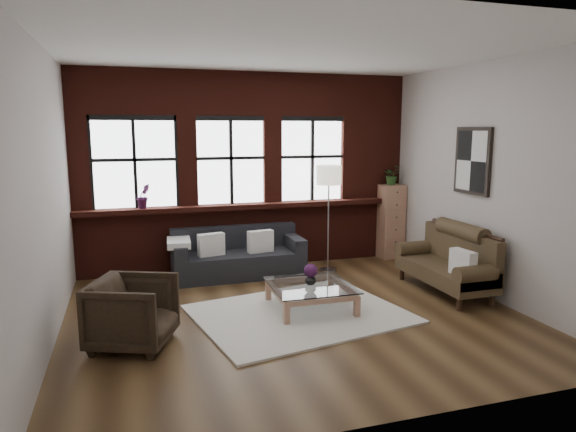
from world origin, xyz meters
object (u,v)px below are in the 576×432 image
object	(u,v)px
vase	(311,279)
drawer_chest	(390,221)
vintage_settee	(445,261)
armchair	(133,313)
dark_sofa	(238,253)
floor_lamp	(328,215)
coffee_table	(311,297)

from	to	relation	value
vase	drawer_chest	xyz separation A→B (m)	(2.28, 2.13, 0.25)
vintage_settee	armchair	bearing A→B (deg)	-171.83
armchair	vase	size ratio (longest dim) A/B	5.41
dark_sofa	floor_lamp	size ratio (longest dim) A/B	1.08
floor_lamp	drawer_chest	bearing A→B (deg)	20.25
dark_sofa	coffee_table	bearing A→B (deg)	-72.26
dark_sofa	vase	bearing A→B (deg)	-72.26
drawer_chest	coffee_table	bearing A→B (deg)	-136.88
coffee_table	vase	world-z (taller)	vase
dark_sofa	armchair	world-z (taller)	armchair
floor_lamp	vase	bearing A→B (deg)	-118.54
vintage_settee	armchair	size ratio (longest dim) A/B	2.07
drawer_chest	vase	bearing A→B (deg)	-136.88
vase	drawer_chest	bearing A→B (deg)	43.12
drawer_chest	floor_lamp	world-z (taller)	floor_lamp
coffee_table	drawer_chest	world-z (taller)	drawer_chest
dark_sofa	floor_lamp	world-z (taller)	floor_lamp
vintage_settee	floor_lamp	bearing A→B (deg)	127.76
vintage_settee	vase	bearing A→B (deg)	-176.93
vintage_settee	drawer_chest	bearing A→B (deg)	83.51
drawer_chest	armchair	bearing A→B (deg)	-149.46
vintage_settee	coffee_table	size ratio (longest dim) A/B	1.66
vintage_settee	drawer_chest	distance (m)	2.05
vintage_settee	floor_lamp	size ratio (longest dim) A/B	0.90
dark_sofa	drawer_chest	world-z (taller)	drawer_chest
vintage_settee	floor_lamp	xyz separation A→B (m)	(-1.17, 1.51, 0.49)
coffee_table	dark_sofa	bearing A→B (deg)	107.74
vase	floor_lamp	distance (m)	1.92
armchair	floor_lamp	xyz separation A→B (m)	(3.06, 2.11, 0.57)
drawer_chest	floor_lamp	bearing A→B (deg)	-159.75
vintage_settee	vase	size ratio (longest dim) A/B	11.20
vase	drawer_chest	size ratio (longest dim) A/B	0.11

